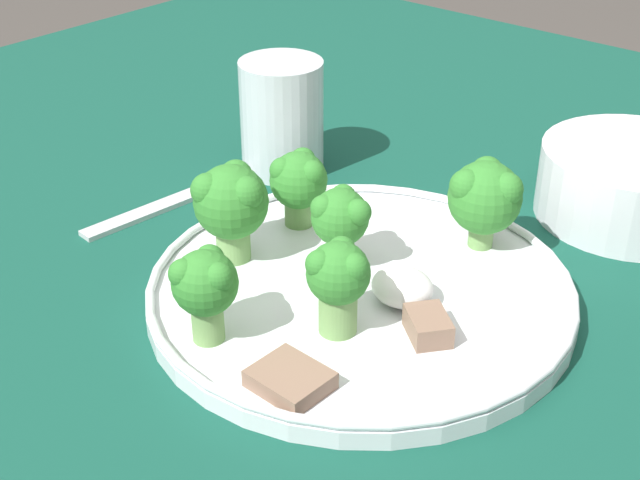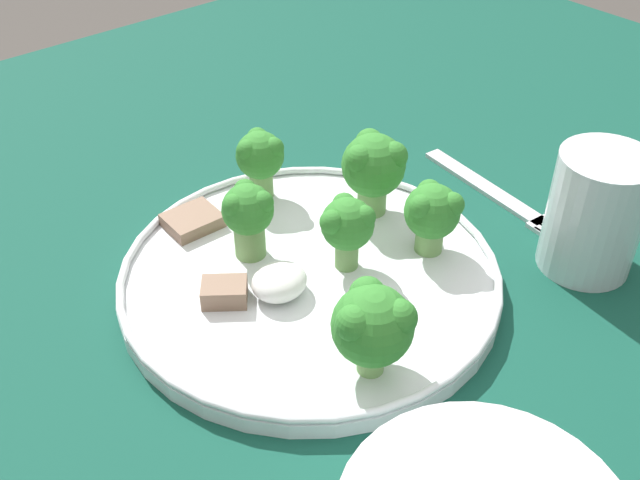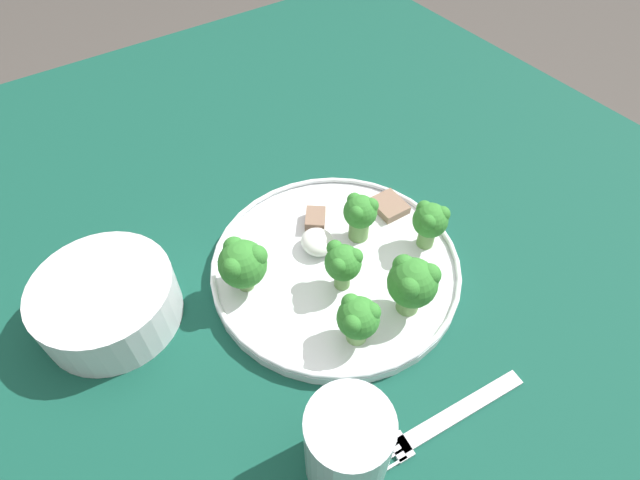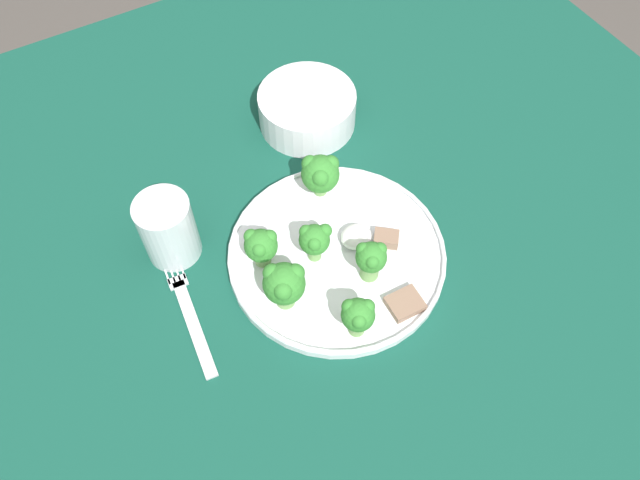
{
  "view_description": "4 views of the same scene",
  "coord_description": "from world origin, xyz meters",
  "px_view_note": "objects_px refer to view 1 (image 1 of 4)",
  "views": [
    {
      "loc": [
        0.31,
        -0.43,
        1.11
      ],
      "look_at": [
        -0.0,
        -0.06,
        0.83
      ],
      "focal_mm": 50.0,
      "sensor_mm": 36.0,
      "label": 1
    },
    {
      "loc": [
        0.28,
        0.29,
        1.14
      ],
      "look_at": [
        0.01,
        -0.03,
        0.82
      ],
      "focal_mm": 42.0,
      "sensor_mm": 36.0,
      "label": 2
    },
    {
      "loc": [
        -0.26,
        0.17,
        1.23
      ],
      "look_at": [
        0.02,
        -0.02,
        0.82
      ],
      "focal_mm": 28.0,
      "sensor_mm": 36.0,
      "label": 3
    },
    {
      "loc": [
        -0.22,
        -0.39,
        1.47
      ],
      "look_at": [
        -0.01,
        -0.03,
        0.81
      ],
      "focal_mm": 35.0,
      "sensor_mm": 36.0,
      "label": 4
    }
  ],
  "objects_px": {
    "dinner_plate": "(360,290)",
    "fork": "(187,196)",
    "cream_bowl": "(633,185)",
    "drinking_glass": "(282,122)"
  },
  "relations": [
    {
      "from": "cream_bowl",
      "to": "drinking_glass",
      "type": "relative_size",
      "value": 1.5
    },
    {
      "from": "dinner_plate",
      "to": "cream_bowl",
      "type": "xyz_separation_m",
      "value": [
        0.08,
        0.23,
        0.02
      ]
    },
    {
      "from": "dinner_plate",
      "to": "fork",
      "type": "distance_m",
      "value": 0.2
    },
    {
      "from": "fork",
      "to": "drinking_glass",
      "type": "xyz_separation_m",
      "value": [
        0.02,
        0.09,
        0.04
      ]
    },
    {
      "from": "dinner_plate",
      "to": "fork",
      "type": "relative_size",
      "value": 1.46
    },
    {
      "from": "fork",
      "to": "drinking_glass",
      "type": "relative_size",
      "value": 2.02
    },
    {
      "from": "cream_bowl",
      "to": "dinner_plate",
      "type": "bearing_deg",
      "value": -110.18
    },
    {
      "from": "fork",
      "to": "cream_bowl",
      "type": "xyz_separation_m",
      "value": [
        0.28,
        0.2,
        0.02
      ]
    },
    {
      "from": "fork",
      "to": "cream_bowl",
      "type": "relative_size",
      "value": 1.34
    },
    {
      "from": "drinking_glass",
      "to": "dinner_plate",
      "type": "bearing_deg",
      "value": -33.35
    }
  ]
}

